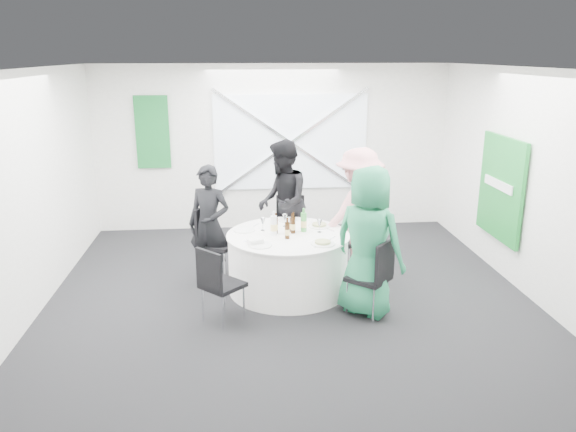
{
  "coord_description": "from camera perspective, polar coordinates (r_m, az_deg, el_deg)",
  "views": [
    {
      "loc": [
        -0.62,
        -6.51,
        2.97
      ],
      "look_at": [
        0.0,
        0.2,
        1.0
      ],
      "focal_mm": 35.0,
      "sensor_mm": 36.0,
      "label": 1
    }
  ],
  "objects": [
    {
      "name": "fork_d",
      "position": [
        6.8,
        -4.03,
        -2.67
      ],
      "size": [
        0.12,
        0.12,
        0.01
      ],
      "primitive_type": "cube",
      "rotation": [
        0.0,
        0.0,
        -2.34
      ],
      "color": "silver",
      "rests_on": "banquet_table"
    },
    {
      "name": "green_banner",
      "position": [
        9.65,
        -13.61,
        8.27
      ],
      "size": [
        0.55,
        0.04,
        1.2
      ],
      "primitive_type": "cube",
      "color": "#136228",
      "rests_on": "wall_back"
    },
    {
      "name": "plate_front_left",
      "position": [
        6.68,
        -2.86,
        -2.98
      ],
      "size": [
        0.28,
        0.28,
        0.01
      ],
      "color": "white",
      "rests_on": "banquet_table"
    },
    {
      "name": "fork_c",
      "position": [
        6.67,
        3.02,
        -3.05
      ],
      "size": [
        0.11,
        0.12,
        0.01
      ],
      "primitive_type": "cube",
      "rotation": [
        0.0,
        0.0,
        -0.71
      ],
      "color": "silver",
      "rests_on": "banquet_table"
    },
    {
      "name": "knife_b",
      "position": [
        7.21,
        -4.52,
        -1.6
      ],
      "size": [
        0.09,
        0.14,
        0.01
      ],
      "primitive_type": "cube",
      "rotation": [
        0.0,
        0.0,
        2.58
      ],
      "color": "silver",
      "rests_on": "banquet_table"
    },
    {
      "name": "chair_back",
      "position": [
        8.23,
        0.21,
        -0.74
      ],
      "size": [
        0.48,
        0.49,
        0.95
      ],
      "rotation": [
        0.0,
        0.0,
        -0.12
      ],
      "color": "black",
      "rests_on": "floor"
    },
    {
      "name": "wall_back",
      "position": [
        9.66,
        -1.55,
        6.93
      ],
      "size": [
        6.0,
        0.0,
        6.0
      ],
      "primitive_type": "plane",
      "rotation": [
        1.57,
        0.0,
        0.0
      ],
      "color": "silver",
      "rests_on": "floor"
    },
    {
      "name": "ceiling",
      "position": [
        6.54,
        0.17,
        14.8
      ],
      "size": [
        6.0,
        6.0,
        0.0
      ],
      "primitive_type": "plane",
      "rotation": [
        3.14,
        0.0,
        0.0
      ],
      "color": "silver",
      "rests_on": "wall_back"
    },
    {
      "name": "beer_bottle_d",
      "position": [
        6.9,
        -0.08,
        -1.5
      ],
      "size": [
        0.06,
        0.06,
        0.27
      ],
      "color": "#3B1F0A",
      "rests_on": "banquet_table"
    },
    {
      "name": "person_man_back_left",
      "position": [
        7.47,
        -7.99,
        -0.85
      ],
      "size": [
        0.68,
        0.57,
        1.58
      ],
      "primitive_type": "imported",
      "rotation": [
        0.0,
        0.0,
        -0.4
      ],
      "color": "black",
      "rests_on": "floor"
    },
    {
      "name": "banquet_table",
      "position": [
        7.22,
        0.0,
        -4.72
      ],
      "size": [
        1.56,
        1.56,
        0.76
      ],
      "color": "white",
      "rests_on": "floor"
    },
    {
      "name": "napkin",
      "position": [
        6.73,
        -3.36,
        -2.56
      ],
      "size": [
        0.21,
        0.18,
        0.05
      ],
      "primitive_type": "cube",
      "rotation": [
        0.0,
        0.0,
        0.42
      ],
      "color": "white",
      "rests_on": "plate_front_left"
    },
    {
      "name": "fork_b",
      "position": [
        7.48,
        -3.23,
        -0.9
      ],
      "size": [
        0.09,
        0.14,
        0.01
      ],
      "primitive_type": "cube",
      "rotation": [
        0.0,
        0.0,
        2.6
      ],
      "color": "silver",
      "rests_on": "banquet_table"
    },
    {
      "name": "chair_front_left",
      "position": [
        6.35,
        -7.22,
        -6.47
      ],
      "size": [
        0.58,
        0.58,
        0.9
      ],
      "rotation": [
        0.0,
        0.0,
        2.35
      ],
      "color": "black",
      "rests_on": "floor"
    },
    {
      "name": "floor",
      "position": [
        7.18,
        0.15,
        -8.13
      ],
      "size": [
        6.0,
        6.0,
        0.0
      ],
      "primitive_type": "plane",
      "color": "black",
      "rests_on": "ground"
    },
    {
      "name": "knife_d",
      "position": [
        6.62,
        -2.43,
        -3.19
      ],
      "size": [
        0.1,
        0.13,
        0.01
      ],
      "primitive_type": "cube",
      "rotation": [
        0.0,
        0.0,
        -2.47
      ],
      "color": "silver",
      "rests_on": "banquet_table"
    },
    {
      "name": "knife_a",
      "position": [
        7.54,
        2.65,
        -0.75
      ],
      "size": [
        0.09,
        0.14,
        0.01
      ],
      "primitive_type": "cube",
      "rotation": [
        0.0,
        0.0,
        0.53
      ],
      "color": "silver",
      "rests_on": "banquet_table"
    },
    {
      "name": "beer_bottle_b",
      "position": [
        7.17,
        0.42,
        -0.89
      ],
      "size": [
        0.06,
        0.06,
        0.24
      ],
      "color": "#3B1F0A",
      "rests_on": "banquet_table"
    },
    {
      "name": "chair_back_right",
      "position": [
        7.94,
        6.73,
        -1.73
      ],
      "size": [
        0.57,
        0.57,
        0.91
      ],
      "rotation": [
        0.0,
        0.0,
        -0.98
      ],
      "color": "black",
      "rests_on": "floor"
    },
    {
      "name": "wine_glass_b",
      "position": [
        7.22,
        -2.57,
        -0.52
      ],
      "size": [
        0.07,
        0.07,
        0.17
      ],
      "color": "white",
      "rests_on": "banquet_table"
    },
    {
      "name": "wine_glass_c",
      "position": [
        7.15,
        3.21,
        -0.69
      ],
      "size": [
        0.07,
        0.07,
        0.17
      ],
      "color": "white",
      "rests_on": "banquet_table"
    },
    {
      "name": "green_sign",
      "position": [
        8.15,
        20.8,
        2.67
      ],
      "size": [
        0.05,
        1.2,
        1.4
      ],
      "primitive_type": "cube",
      "color": "#17802C",
      "rests_on": "wall_right"
    },
    {
      "name": "chair_back_left",
      "position": [
        7.64,
        -7.68,
        -2.08
      ],
      "size": [
        0.61,
        0.61,
        0.99
      ],
      "rotation": [
        0.0,
        0.0,
        1.07
      ],
      "color": "black",
      "rests_on": "floor"
    },
    {
      "name": "plate_front_right",
      "position": [
        6.74,
        3.55,
        -2.74
      ],
      "size": [
        0.3,
        0.3,
        0.04
      ],
      "color": "white",
      "rests_on": "banquet_table"
    },
    {
      "name": "wall_front",
      "position": [
        3.9,
        4.39,
        -7.51
      ],
      "size": [
        6.0,
        0.0,
        6.0
      ],
      "primitive_type": "plane",
      "rotation": [
        -1.57,
        0.0,
        0.0
      ],
      "color": "silver",
      "rests_on": "floor"
    },
    {
      "name": "wall_left",
      "position": [
        7.11,
        -24.71,
        2.02
      ],
      "size": [
        0.0,
        6.0,
        6.0
      ],
      "primitive_type": "plane",
      "rotation": [
        1.57,
        0.0,
        1.57
      ],
      "color": "silver",
      "rests_on": "floor"
    },
    {
      "name": "person_woman_pink",
      "position": [
        7.67,
        7.18,
        0.38
      ],
      "size": [
        1.26,
        0.98,
        1.76
      ],
      "primitive_type": "imported",
      "rotation": [
        0.0,
        0.0,
        -2.69
      ],
      "color": "pink",
      "rests_on": "floor"
    },
    {
      "name": "clear_water_bottle",
      "position": [
        7.03,
        -1.47,
        -0.98
      ],
      "size": [
        0.08,
        0.08,
        0.31
      ],
      "color": "white",
      "rests_on": "banquet_table"
    },
    {
      "name": "window_brace_a",
      "position": [
        9.59,
        0.29,
        7.47
      ],
      "size": [
        2.63,
        0.05,
        1.84
      ],
      "primitive_type": "cube",
      "rotation": [
        0.0,
        0.97,
        0.0
      ],
      "color": "silver",
      "rests_on": "window_panel"
    },
    {
      "name": "wall_right",
      "position": [
        7.61,
        23.28,
        3.05
      ],
      "size": [
        0.0,
        6.0,
        6.0
      ],
      "primitive_type": "plane",
      "rotation": [
        1.57,
        0.0,
        -1.57
      ],
      "color": "silver",
      "rests_on": "floor"
    },
    {
      "name": "beer_bottle_a",
      "position": [
        7.1,
        -1.28,
        -0.98
      ],
      "size": [
        0.06,
        0.06,
        0.27
      ],
      "color": "#3B1F0A",
      "rests_on": "banquet_table"
    },
    {
      "name": "window_panel",
      "position": [
        9.63,
        0.26,
        7.51
      ],
      "size": [
        2.6,
        0.03,
        1.6
      ],
      "primitive_type": "cube",
      "color": "silver",
      "rests_on": "wall_back"
    },
    {
      "name": "chair_front_right",
      "position": [
        6.53,
        8.85,
        -5.67
      ],
      "size": [
        0.6,
        0.6,
        0.94
      ],
      "rotation": [
        0.0,
        0.0,
        3.97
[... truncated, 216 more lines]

